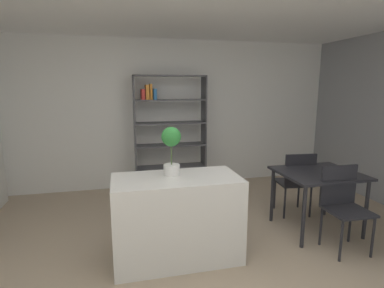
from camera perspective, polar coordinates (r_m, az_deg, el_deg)
The scene contains 8 objects.
ground_plane at distance 3.24m, azimuth 2.21°, elevation -22.89°, with size 8.89×8.89×0.00m, color tan.
back_partition at distance 5.49m, azimuth -5.77°, elevation 5.58°, with size 6.47×0.06×2.62m, color white.
kitchen_island at distance 3.26m, azimuth -2.88°, elevation -13.78°, with size 1.30×0.65×0.89m, color silver.
potted_plant_on_island at distance 3.12m, azimuth -3.93°, elevation -0.33°, with size 0.20×0.20×0.51m.
open_bookshelf at distance 5.22m, azimuth -4.61°, elevation 2.81°, with size 1.23×0.33×1.99m.
dining_table at distance 4.09m, azimuth 22.66°, elevation -6.07°, with size 0.95×0.84×0.76m.
dining_chair_far at distance 4.47m, azimuth 19.09°, elevation -6.17°, with size 0.48×0.47×0.91m.
dining_chair_near at distance 3.80m, azimuth 26.56°, elevation -9.43°, with size 0.45×0.42×0.93m.
Camera 1 is at (-0.75, -2.60, 1.79)m, focal length 28.28 mm.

